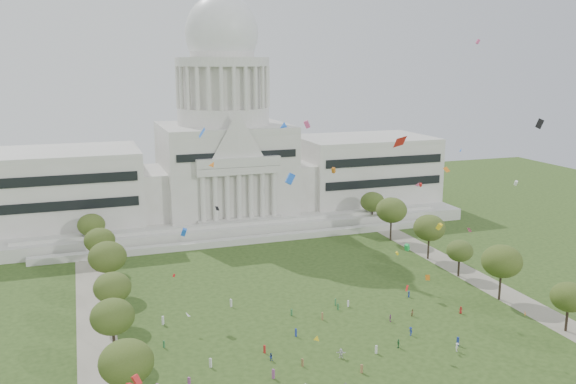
{
  "coord_description": "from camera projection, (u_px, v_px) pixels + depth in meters",
  "views": [
    {
      "loc": [
        -48.96,
        -95.94,
        56.06
      ],
      "look_at": [
        0.0,
        45.0,
        24.0
      ],
      "focal_mm": 38.0,
      "sensor_mm": 36.0,
      "label": 1
    }
  ],
  "objects": [
    {
      "name": "ground",
      "position": [
        365.0,
        362.0,
        116.09
      ],
      "size": [
        400.0,
        400.0,
        0.0
      ],
      "primitive_type": "plane",
      "color": "#2C4418",
      "rests_on": "ground"
    },
    {
      "name": "capitol",
      "position": [
        225.0,
        158.0,
        216.31
      ],
      "size": [
        160.0,
        64.5,
        91.3
      ],
      "color": "beige",
      "rests_on": "ground"
    },
    {
      "name": "path_left",
      "position": [
        97.0,
        333.0,
        128.39
      ],
      "size": [
        8.0,
        160.0,
        0.04
      ],
      "primitive_type": "cube",
      "color": "gray",
      "rests_on": "ground"
    },
    {
      "name": "path_right",
      "position": [
        480.0,
        280.0,
        159.19
      ],
      "size": [
        8.0,
        160.0,
        0.04
      ],
      "primitive_type": "cube",
      "color": "gray",
      "rests_on": "ground"
    },
    {
      "name": "row_tree_l_1",
      "position": [
        126.0,
        362.0,
        97.33
      ],
      "size": [
        8.86,
        8.86,
        12.59
      ],
      "color": "black",
      "rests_on": "ground"
    },
    {
      "name": "row_tree_r_1",
      "position": [
        569.0,
        297.0,
        127.69
      ],
      "size": [
        7.58,
        7.58,
        10.78
      ],
      "color": "black",
      "rests_on": "ground"
    },
    {
      "name": "row_tree_l_2",
      "position": [
        112.0,
        317.0,
        115.83
      ],
      "size": [
        8.42,
        8.42,
        11.97
      ],
      "color": "black",
      "rests_on": "ground"
    },
    {
      "name": "row_tree_r_2",
      "position": [
        502.0,
        261.0,
        144.33
      ],
      "size": [
        9.55,
        9.55,
        13.58
      ],
      "color": "black",
      "rests_on": "ground"
    },
    {
      "name": "row_tree_l_3",
      "position": [
        112.0,
        288.0,
        131.54
      ],
      "size": [
        8.12,
        8.12,
        11.55
      ],
      "color": "black",
      "rests_on": "ground"
    },
    {
      "name": "row_tree_r_3",
      "position": [
        460.0,
        251.0,
        160.69
      ],
      "size": [
        7.01,
        7.01,
        9.98
      ],
      "color": "black",
      "rests_on": "ground"
    },
    {
      "name": "row_tree_l_4",
      "position": [
        107.0,
        257.0,
        148.38
      ],
      "size": [
        9.29,
        9.29,
        13.21
      ],
      "color": "black",
      "rests_on": "ground"
    },
    {
      "name": "row_tree_r_4",
      "position": [
        429.0,
        228.0,
        174.71
      ],
      "size": [
        9.19,
        9.19,
        13.06
      ],
      "color": "black",
      "rests_on": "ground"
    },
    {
      "name": "row_tree_l_5",
      "position": [
        100.0,
        240.0,
        165.39
      ],
      "size": [
        8.33,
        8.33,
        11.85
      ],
      "color": "black",
      "rests_on": "ground"
    },
    {
      "name": "row_tree_r_5",
      "position": [
        391.0,
        210.0,
        192.78
      ],
      "size": [
        9.82,
        9.82,
        13.96
      ],
      "color": "black",
      "rests_on": "ground"
    },
    {
      "name": "row_tree_l_6",
      "position": [
        91.0,
        225.0,
        181.63
      ],
      "size": [
        8.19,
        8.19,
        11.64
      ],
      "color": "black",
      "rests_on": "ground"
    },
    {
      "name": "row_tree_r_6",
      "position": [
        373.0,
        202.0,
        210.44
      ],
      "size": [
        8.42,
        8.42,
        11.97
      ],
      "color": "black",
      "rests_on": "ground"
    },
    {
      "name": "person_0",
      "position": [
        461.0,
        310.0,
        138.12
      ],
      "size": [
        0.96,
        0.8,
        1.69
      ],
      "primitive_type": "imported",
      "rotation": [
        0.0,
        0.0,
        5.92
      ],
      "color": "#B21E1E",
      "rests_on": "ground"
    },
    {
      "name": "person_2",
      "position": [
        413.0,
        313.0,
        136.62
      ],
      "size": [
        0.95,
        0.78,
        1.68
      ],
      "primitive_type": "imported",
      "rotation": [
        0.0,
        0.0,
        0.4
      ],
      "color": "olive",
      "rests_on": "ground"
    },
    {
      "name": "person_3",
      "position": [
        411.0,
        331.0,
        127.04
      ],
      "size": [
        0.62,
        1.2,
        1.86
      ],
      "primitive_type": "imported",
      "rotation": [
        0.0,
        0.0,
        4.72
      ],
      "color": "navy",
      "rests_on": "ground"
    },
    {
      "name": "person_4",
      "position": [
        398.0,
        343.0,
        121.55
      ],
      "size": [
        0.81,
        1.19,
        1.86
      ],
      "primitive_type": "imported",
      "rotation": [
        0.0,
        0.0,
        4.5
      ],
      "color": "#33723F",
      "rests_on": "ground"
    },
    {
      "name": "person_5",
      "position": [
        341.0,
        353.0,
        117.32
      ],
      "size": [
        1.95,
        1.43,
        1.96
      ],
      "primitive_type": "imported",
      "rotation": [
        0.0,
        0.0,
        2.7
      ],
      "color": "silver",
      "rests_on": "ground"
    },
    {
      "name": "person_8",
      "position": [
        271.0,
        357.0,
        116.35
      ],
      "size": [
        0.81,
        0.58,
        1.55
      ],
      "primitive_type": "imported",
      "rotation": [
        0.0,
        0.0,
        2.98
      ],
      "color": "navy",
      "rests_on": "ground"
    },
    {
      "name": "person_9",
      "position": [
        457.0,
        347.0,
        119.94
      ],
      "size": [
        1.32,
        1.17,
        1.83
      ],
      "primitive_type": "imported",
      "rotation": [
        0.0,
        0.0,
        0.6
      ],
      "color": "silver",
      "rests_on": "ground"
    },
    {
      "name": "person_10",
      "position": [
        390.0,
        318.0,
        133.79
      ],
      "size": [
        0.76,
        1.08,
        1.68
      ],
      "primitive_type": "imported",
      "rotation": [
        0.0,
        0.0,
        1.32
      ],
      "color": "#994C8C",
      "rests_on": "ground"
    },
    {
      "name": "distant_crowd",
      "position": [
        265.0,
        340.0,
        123.36
      ],
      "size": [
        66.91,
        38.41,
        1.94
      ],
      "color": "navy",
      "rests_on": "ground"
    },
    {
      "name": "kite_swarm",
      "position": [
        356.0,
        213.0,
        122.62
      ],
      "size": [
        94.05,
        100.1,
        56.79
      ],
      "color": "red",
      "rests_on": "ground"
    }
  ]
}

